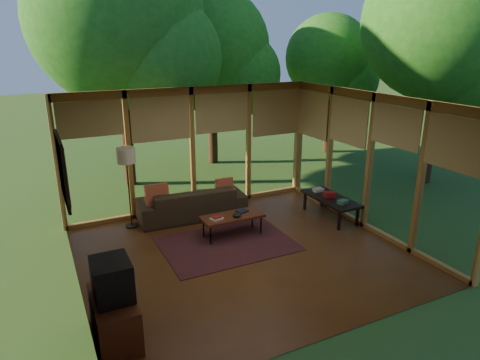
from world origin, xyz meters
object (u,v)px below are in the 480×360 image
media_cabinet (114,318)px  floor_lamp (126,160)px  sofa (192,202)px  coffee_table (232,217)px  side_console (331,199)px  television (112,279)px

media_cabinet → floor_lamp: size_ratio=0.61×
sofa → coffee_table: size_ratio=1.88×
sofa → side_console: (2.64, -1.33, 0.08)m
coffee_table → side_console: side_console is taller
media_cabinet → television: bearing=0.0°
media_cabinet → sofa: bearing=56.0°
media_cabinet → coffee_table: 3.34m
coffee_table → sofa: bearing=107.3°
sofa → media_cabinet: sofa is taller
media_cabinet → coffee_table: (2.61, 2.08, 0.09)m
television → coffee_table: television is taller
television → floor_lamp: (0.93, 3.38, 0.56)m
television → sofa: bearing=56.3°
side_console → floor_lamp: bearing=160.4°
coffee_table → media_cabinet: bearing=-141.5°
side_console → television: bearing=-157.8°
media_cabinet → side_console: media_cabinet is taller
coffee_table → floor_lamp: bearing=142.0°
media_cabinet → side_console: (4.87, 1.98, 0.11)m
coffee_table → side_console: 2.26m
sofa → media_cabinet: size_ratio=2.26×
sofa → media_cabinet: (-2.23, -3.31, -0.03)m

